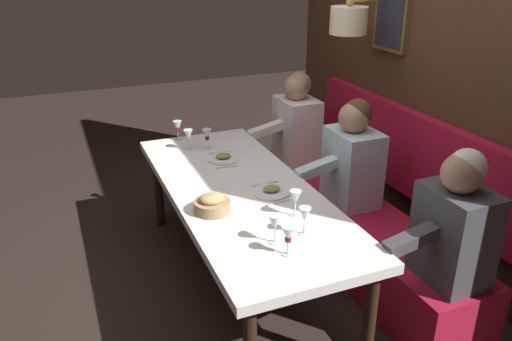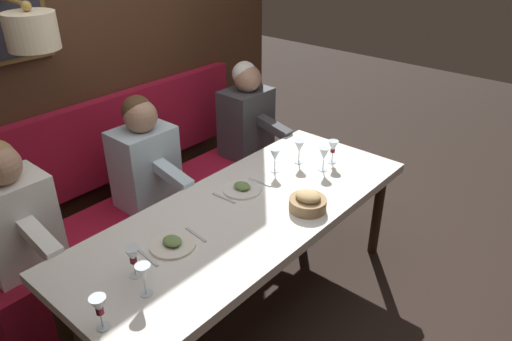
{
  "view_description": "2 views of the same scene",
  "coord_description": "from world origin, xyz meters",
  "px_view_note": "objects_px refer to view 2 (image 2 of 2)",
  "views": [
    {
      "loc": [
        -1.06,
        -2.83,
        2.19
      ],
      "look_at": [
        0.05,
        -0.15,
        0.92
      ],
      "focal_mm": 35.66,
      "sensor_mm": 36.0,
      "label": 1
    },
    {
      "loc": [
        -1.57,
        1.74,
        2.27
      ],
      "look_at": [
        0.05,
        -0.15,
        0.92
      ],
      "focal_mm": 33.47,
      "sensor_mm": 36.0,
      "label": 2
    }
  ],
  "objects_px": {
    "diner_nearest": "(247,113)",
    "wine_glass_1": "(99,307)",
    "diner_near": "(144,156)",
    "wine_glass_5": "(299,147)",
    "wine_glass_0": "(144,274)",
    "wine_glass_3": "(133,256)",
    "wine_glass_6": "(275,156)",
    "wine_glass_2": "(333,147)",
    "bread_bowl": "(308,202)",
    "wine_glass_4": "(324,154)",
    "diner_middle": "(12,212)",
    "dining_table": "(246,219)"
  },
  "relations": [
    {
      "from": "wine_glass_1",
      "to": "wine_glass_3",
      "type": "height_order",
      "value": "same"
    },
    {
      "from": "wine_glass_5",
      "to": "bread_bowl",
      "type": "distance_m",
      "value": 0.59
    },
    {
      "from": "wine_glass_3",
      "to": "wine_glass_4",
      "type": "relative_size",
      "value": 1.0
    },
    {
      "from": "wine_glass_1",
      "to": "wine_glass_4",
      "type": "xyz_separation_m",
      "value": [
        0.08,
        -1.76,
        0.0
      ]
    },
    {
      "from": "wine_glass_6",
      "to": "dining_table",
      "type": "bearing_deg",
      "value": 109.29
    },
    {
      "from": "diner_nearest",
      "to": "wine_glass_2",
      "type": "bearing_deg",
      "value": 170.02
    },
    {
      "from": "diner_nearest",
      "to": "wine_glass_0",
      "type": "xyz_separation_m",
      "value": [
        -1.0,
        1.82,
        0.04
      ]
    },
    {
      "from": "dining_table",
      "to": "bread_bowl",
      "type": "bearing_deg",
      "value": -139.01
    },
    {
      "from": "wine_glass_0",
      "to": "bread_bowl",
      "type": "distance_m",
      "value": 1.07
    },
    {
      "from": "diner_nearest",
      "to": "diner_middle",
      "type": "relative_size",
      "value": 1.0
    },
    {
      "from": "diner_middle",
      "to": "wine_glass_2",
      "type": "distance_m",
      "value": 2.01
    },
    {
      "from": "diner_middle",
      "to": "wine_glass_0",
      "type": "distance_m",
      "value": 1.01
    },
    {
      "from": "wine_glass_1",
      "to": "wine_glass_6",
      "type": "xyz_separation_m",
      "value": [
        0.31,
        -1.54,
        0.0
      ]
    },
    {
      "from": "diner_near",
      "to": "wine_glass_2",
      "type": "distance_m",
      "value": 1.28
    },
    {
      "from": "wine_glass_3",
      "to": "wine_glass_5",
      "type": "distance_m",
      "value": 1.46
    },
    {
      "from": "wine_glass_1",
      "to": "wine_glass_3",
      "type": "relative_size",
      "value": 1.0
    },
    {
      "from": "wine_glass_3",
      "to": "wine_glass_4",
      "type": "height_order",
      "value": "same"
    },
    {
      "from": "wine_glass_0",
      "to": "wine_glass_6",
      "type": "height_order",
      "value": "same"
    },
    {
      "from": "wine_glass_0",
      "to": "wine_glass_4",
      "type": "relative_size",
      "value": 1.0
    },
    {
      "from": "wine_glass_1",
      "to": "wine_glass_6",
      "type": "height_order",
      "value": "same"
    },
    {
      "from": "wine_glass_2",
      "to": "bread_bowl",
      "type": "height_order",
      "value": "wine_glass_2"
    },
    {
      "from": "wine_glass_1",
      "to": "diner_nearest",
      "type": "bearing_deg",
      "value": -63.46
    },
    {
      "from": "diner_nearest",
      "to": "wine_glass_1",
      "type": "bearing_deg",
      "value": 116.54
    },
    {
      "from": "wine_glass_0",
      "to": "wine_glass_2",
      "type": "distance_m",
      "value": 1.65
    },
    {
      "from": "wine_glass_0",
      "to": "wine_glass_5",
      "type": "bearing_deg",
      "value": -80.88
    },
    {
      "from": "wine_glass_6",
      "to": "bread_bowl",
      "type": "height_order",
      "value": "wine_glass_6"
    },
    {
      "from": "dining_table",
      "to": "diner_middle",
      "type": "xyz_separation_m",
      "value": [
        0.88,
        0.95,
        0.14
      ]
    },
    {
      "from": "wine_glass_0",
      "to": "wine_glass_3",
      "type": "bearing_deg",
      "value": -17.46
    },
    {
      "from": "dining_table",
      "to": "diner_nearest",
      "type": "relative_size",
      "value": 2.87
    },
    {
      "from": "wine_glass_0",
      "to": "wine_glass_5",
      "type": "distance_m",
      "value": 1.52
    },
    {
      "from": "wine_glass_2",
      "to": "diner_nearest",
      "type": "bearing_deg",
      "value": -9.98
    },
    {
      "from": "wine_glass_1",
      "to": "wine_glass_5",
      "type": "relative_size",
      "value": 1.0
    },
    {
      "from": "wine_glass_0",
      "to": "wine_glass_1",
      "type": "bearing_deg",
      "value": 95.55
    },
    {
      "from": "wine_glass_6",
      "to": "diner_middle",
      "type": "bearing_deg",
      "value": 63.22
    },
    {
      "from": "dining_table",
      "to": "wine_glass_6",
      "type": "xyz_separation_m",
      "value": [
        0.17,
        -0.47,
        0.18
      ]
    },
    {
      "from": "wine_glass_4",
      "to": "bread_bowl",
      "type": "distance_m",
      "value": 0.51
    },
    {
      "from": "bread_bowl",
      "to": "wine_glass_1",
      "type": "bearing_deg",
      "value": 84.53
    },
    {
      "from": "diner_nearest",
      "to": "wine_glass_6",
      "type": "height_order",
      "value": "diner_nearest"
    },
    {
      "from": "diner_near",
      "to": "wine_glass_3",
      "type": "height_order",
      "value": "diner_near"
    },
    {
      "from": "bread_bowl",
      "to": "diner_middle",
      "type": "bearing_deg",
      "value": 45.74
    },
    {
      "from": "dining_table",
      "to": "wine_glass_5",
      "type": "xyz_separation_m",
      "value": [
        0.12,
        -0.68,
        0.18
      ]
    },
    {
      "from": "bread_bowl",
      "to": "diner_near",
      "type": "bearing_deg",
      "value": 13.7
    },
    {
      "from": "diner_nearest",
      "to": "wine_glass_2",
      "type": "height_order",
      "value": "diner_nearest"
    },
    {
      "from": "wine_glass_4",
      "to": "wine_glass_6",
      "type": "distance_m",
      "value": 0.32
    },
    {
      "from": "dining_table",
      "to": "wine_glass_0",
      "type": "height_order",
      "value": "wine_glass_0"
    },
    {
      "from": "diner_near",
      "to": "wine_glass_6",
      "type": "relative_size",
      "value": 4.82
    },
    {
      "from": "wine_glass_5",
      "to": "bread_bowl",
      "type": "xyz_separation_m",
      "value": [
        -0.39,
        0.44,
        -0.07
      ]
    },
    {
      "from": "diner_near",
      "to": "wine_glass_5",
      "type": "bearing_deg",
      "value": -136.47
    },
    {
      "from": "dining_table",
      "to": "wine_glass_2",
      "type": "bearing_deg",
      "value": -93.81
    },
    {
      "from": "diner_middle",
      "to": "wine_glass_5",
      "type": "bearing_deg",
      "value": -115.15
    }
  ]
}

